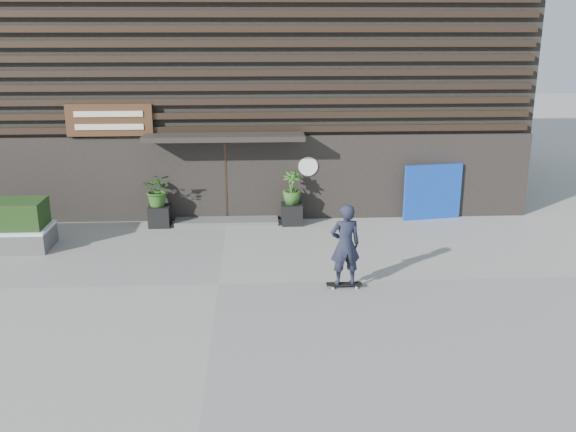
{
  "coord_description": "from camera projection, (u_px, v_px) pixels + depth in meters",
  "views": [
    {
      "loc": [
        0.87,
        -13.21,
        5.56
      ],
      "look_at": [
        1.64,
        1.55,
        1.1
      ],
      "focal_mm": 39.63,
      "sensor_mm": 36.0,
      "label": 1
    }
  ],
  "objects": [
    {
      "name": "bamboo_left",
      "position": [
        158.0,
        190.0,
        17.99
      ],
      "size": [
        0.86,
        0.75,
        0.96
      ],
      "primitive_type": "imported",
      "color": "#2D591E",
      "rests_on": "planter_pot_left"
    },
    {
      "name": "planter_pot_left",
      "position": [
        160.0,
        216.0,
        18.21
      ],
      "size": [
        0.6,
        0.6,
        0.6
      ],
      "primitive_type": "cube",
      "color": "black",
      "rests_on": "ground"
    },
    {
      "name": "blue_tarp",
      "position": [
        433.0,
        192.0,
        18.75
      ],
      "size": [
        1.75,
        0.39,
        1.65
      ],
      "primitive_type": "cube",
      "rotation": [
        0.0,
        0.0,
        0.16
      ],
      "color": "#0D37AC",
      "rests_on": "ground"
    },
    {
      "name": "planter_pot_right",
      "position": [
        292.0,
        214.0,
        18.41
      ],
      "size": [
        0.6,
        0.6,
        0.6
      ],
      "primitive_type": "cube",
      "color": "black",
      "rests_on": "ground"
    },
    {
      "name": "entrance_step",
      "position": [
        227.0,
        221.0,
        18.57
      ],
      "size": [
        3.0,
        0.8,
        0.12
      ],
      "primitive_type": "cube",
      "color": "#535350",
      "rests_on": "ground"
    },
    {
      "name": "building",
      "position": [
        230.0,
        71.0,
        22.56
      ],
      "size": [
        18.0,
        11.0,
        8.0
      ],
      "color": "black",
      "rests_on": "ground"
    },
    {
      "name": "skateboarder",
      "position": [
        345.0,
        245.0,
        13.72
      ],
      "size": [
        0.78,
        0.51,
        1.91
      ],
      "color": "black",
      "rests_on": "ground"
    },
    {
      "name": "ground",
      "position": [
        218.0,
        284.0,
        14.19
      ],
      "size": [
        80.0,
        80.0,
        0.0
      ],
      "primitive_type": "plane",
      "color": "gray",
      "rests_on": "ground"
    },
    {
      "name": "bamboo_right",
      "position": [
        292.0,
        188.0,
        18.18
      ],
      "size": [
        0.54,
        0.54,
        0.96
      ],
      "primitive_type": "imported",
      "color": "#2D591E",
      "rests_on": "planter_pot_right"
    }
  ]
}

